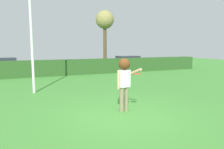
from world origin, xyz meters
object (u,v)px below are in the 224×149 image
person (124,77)px  bare_elm_tree (105,22)px  frisbee (137,74)px  parked_car_red (2,64)px  parked_car_green (128,61)px  lamppost (30,9)px

person → bare_elm_tree: 16.75m
frisbee → bare_elm_tree: size_ratio=0.04×
parked_car_red → bare_elm_tree: 10.96m
parked_car_green → person: bearing=-119.0°
frisbee → parked_car_red: (-4.65, 15.52, -0.67)m
person → frisbee: bearing=-76.3°
bare_elm_tree → person: bearing=-110.0°
frisbee → bare_elm_tree: bare_elm_tree is taller
bare_elm_tree → parked_car_green: bearing=-39.3°
parked_car_red → parked_car_green: same height
person → lamppost: (-2.59, 4.37, 2.69)m
frisbee → lamppost: (-2.74, 4.97, 2.54)m
frisbee → parked_car_red: 16.22m
lamppost → parked_car_red: 11.20m
person → frisbee: (0.15, -0.59, 0.16)m
parked_car_red → bare_elm_tree: size_ratio=0.72×
person → frisbee: person is taller
person → parked_car_green: 15.68m
person → parked_car_green: size_ratio=0.42×
frisbee → parked_car_green: frisbee is taller
parked_car_red → parked_car_green: 12.15m
lamppost → parked_car_green: lamppost is taller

